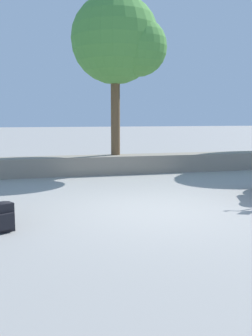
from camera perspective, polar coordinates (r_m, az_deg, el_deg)
name	(u,v)px	position (r m, az deg, el deg)	size (l,w,h in m)	color
ground_plane	(154,211)	(7.11, 4.19, -6.40)	(120.00, 120.00, 0.00)	gray
stone_wall	(104,165)	(11.64, -3.30, 0.50)	(36.00, 0.80, 0.55)	gray
rider_backpack	(3,216)	(6.05, -17.98, -6.90)	(0.35, 0.34, 0.47)	black
leafy_tree_mid_left	(120,42)	(12.01, -0.92, 18.44)	(2.80, 2.66, 4.82)	brown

